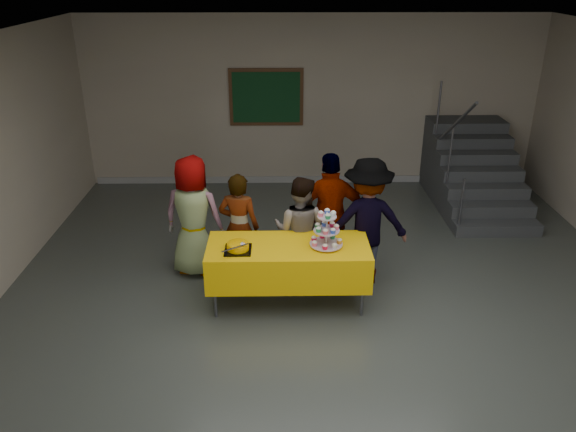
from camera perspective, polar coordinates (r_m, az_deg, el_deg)
name	(u,v)px	position (r m, az deg, el deg)	size (l,w,h in m)	color
room_shell	(342,156)	(5.15, 5.55, 6.04)	(10.00, 10.04, 3.02)	#4C514C
bake_table	(288,262)	(6.57, 0.03, -4.65)	(1.88, 0.78, 0.77)	#595960
cupcake_stand	(327,232)	(6.39, 3.93, -1.66)	(0.38, 0.38, 0.44)	silver
bear_cake	(238,246)	(6.35, -5.11, -3.05)	(0.32, 0.36, 0.12)	black
schoolchild_a	(193,217)	(7.23, -9.59, -0.05)	(0.78, 0.51, 1.59)	slate
schoolchild_b	(239,227)	(7.07, -4.99, -1.13)	(0.52, 0.34, 1.42)	slate
schoolchild_c	(300,230)	(6.99, 1.23, -1.45)	(0.68, 0.53, 1.40)	slate
schoolchild_d	(331,215)	(7.12, 4.35, 0.05)	(0.96, 0.40, 1.64)	slate
schoolchild_e	(367,222)	(7.00, 7.99, -0.58)	(1.06, 0.61, 1.64)	slate
staircase	(471,172)	(10.09, 18.09, 4.25)	(1.30, 2.40, 2.04)	#424447
noticeboard	(266,97)	(10.04, -2.22, 11.96)	(1.30, 0.05, 1.00)	#472B16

